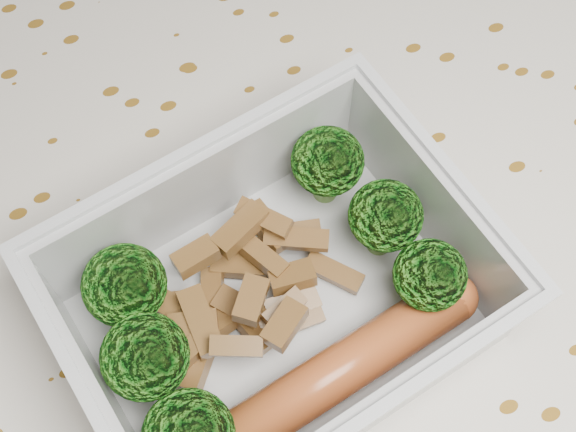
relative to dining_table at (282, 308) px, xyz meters
name	(u,v)px	position (x,y,z in m)	size (l,w,h in m)	color
dining_table	(282,308)	(0.00, 0.00, 0.00)	(1.40, 0.90, 0.75)	brown
tablecloth	(282,279)	(0.00, 0.00, 0.05)	(1.46, 0.96, 0.19)	silver
lunch_container	(277,304)	(-0.02, -0.03, 0.11)	(0.21, 0.18, 0.07)	silver
broccoli_florets	(253,294)	(-0.03, -0.03, 0.13)	(0.17, 0.14, 0.05)	#608C3F
meat_pile	(241,295)	(-0.03, -0.02, 0.11)	(0.11, 0.08, 0.03)	brown
sausage	(334,374)	(0.00, -0.07, 0.11)	(0.16, 0.05, 0.02)	#AD4F23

